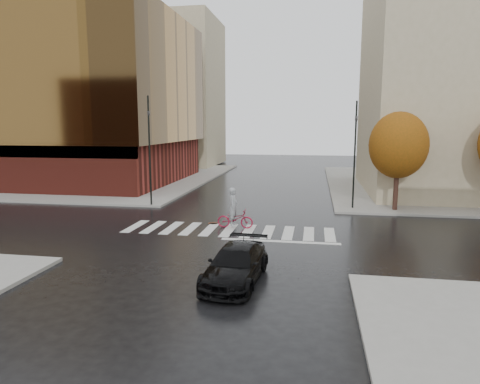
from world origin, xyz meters
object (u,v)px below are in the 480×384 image
object	(u,v)px
traffic_light_ne	(355,148)
fire_hydrant	(129,191)
cyclist	(235,214)
traffic_light_nw	(149,143)
sedan	(236,265)

from	to	relation	value
traffic_light_ne	fire_hydrant	size ratio (longest dim) A/B	9.74
cyclist	traffic_light_nw	bearing A→B (deg)	54.95
sedan	cyclist	distance (m)	8.39
sedan	fire_hydrant	world-z (taller)	sedan
cyclist	traffic_light_ne	size ratio (longest dim) A/B	0.32
sedan	fire_hydrant	distance (m)	20.54
sedan	traffic_light_nw	world-z (taller)	traffic_light_nw
traffic_light_nw	traffic_light_ne	size ratio (longest dim) A/B	1.06
cyclist	traffic_light_ne	world-z (taller)	traffic_light_ne
traffic_light_nw	fire_hydrant	xyz separation A→B (m)	(-3.20, 3.37, -3.97)
cyclist	traffic_light_nw	xyz separation A→B (m)	(-7.02, 5.20, 3.74)
cyclist	traffic_light_nw	world-z (taller)	traffic_light_nw
cyclist	traffic_light_ne	distance (m)	10.17
sedan	fire_hydrant	bearing A→B (deg)	129.25
cyclist	fire_hydrant	bearing A→B (deg)	51.51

